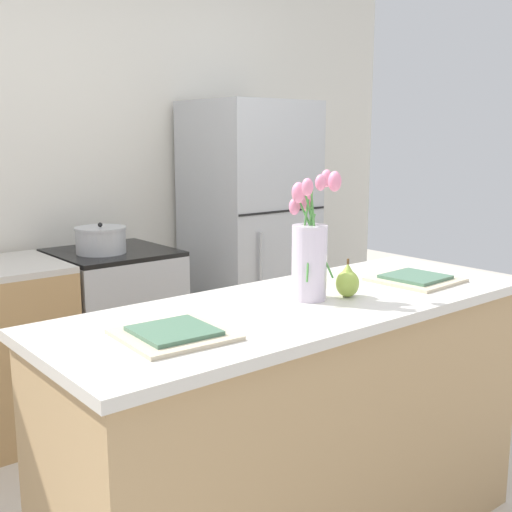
{
  "coord_description": "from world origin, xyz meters",
  "views": [
    {
      "loc": [
        -1.45,
        -1.53,
        1.5
      ],
      "look_at": [
        0.0,
        0.25,
        1.06
      ],
      "focal_mm": 45.0,
      "sensor_mm": 36.0,
      "label": 1
    }
  ],
  "objects_px": {
    "pear_figurine": "(347,282)",
    "cooking_pot": "(101,240)",
    "plate_setting_right": "(415,279)",
    "refrigerator": "(249,239)",
    "stove_range": "(115,329)",
    "flower_vase": "(310,250)",
    "plate_setting_left": "(174,333)"
  },
  "relations": [
    {
      "from": "stove_range",
      "to": "flower_vase",
      "type": "bearing_deg",
      "value": -92.18
    },
    {
      "from": "stove_range",
      "to": "pear_figurine",
      "type": "xyz_separation_m",
      "value": [
        0.06,
        -1.65,
        0.55
      ]
    },
    {
      "from": "flower_vase",
      "to": "pear_figurine",
      "type": "bearing_deg",
      "value": -26.14
    },
    {
      "from": "refrigerator",
      "to": "plate_setting_left",
      "type": "relative_size",
      "value": 5.57
    },
    {
      "from": "stove_range",
      "to": "cooking_pot",
      "type": "distance_m",
      "value": 0.52
    },
    {
      "from": "refrigerator",
      "to": "cooking_pot",
      "type": "height_order",
      "value": "refrigerator"
    },
    {
      "from": "refrigerator",
      "to": "plate_setting_left",
      "type": "xyz_separation_m",
      "value": [
        -1.59,
        -1.65,
        0.1
      ]
    },
    {
      "from": "pear_figurine",
      "to": "cooking_pot",
      "type": "relative_size",
      "value": 0.5
    },
    {
      "from": "stove_range",
      "to": "refrigerator",
      "type": "bearing_deg",
      "value": 0.04
    },
    {
      "from": "stove_range",
      "to": "refrigerator",
      "type": "xyz_separation_m",
      "value": [
        0.95,
        0.0,
        0.41
      ]
    },
    {
      "from": "plate_setting_right",
      "to": "flower_vase",
      "type": "bearing_deg",
      "value": 172.76
    },
    {
      "from": "pear_figurine",
      "to": "cooking_pot",
      "type": "distance_m",
      "value": 1.62
    },
    {
      "from": "plate_setting_right",
      "to": "pear_figurine",
      "type": "bearing_deg",
      "value": 179.56
    },
    {
      "from": "stove_range",
      "to": "cooking_pot",
      "type": "relative_size",
      "value": 3.31
    },
    {
      "from": "pear_figurine",
      "to": "plate_setting_right",
      "type": "height_order",
      "value": "pear_figurine"
    },
    {
      "from": "stove_range",
      "to": "flower_vase",
      "type": "xyz_separation_m",
      "value": [
        -0.06,
        -1.59,
        0.67
      ]
    },
    {
      "from": "refrigerator",
      "to": "cooking_pot",
      "type": "xyz_separation_m",
      "value": [
        -1.03,
        -0.04,
        0.1
      ]
    },
    {
      "from": "flower_vase",
      "to": "pear_figurine",
      "type": "height_order",
      "value": "flower_vase"
    },
    {
      "from": "refrigerator",
      "to": "flower_vase",
      "type": "distance_m",
      "value": 1.9
    },
    {
      "from": "plate_setting_left",
      "to": "cooking_pot",
      "type": "relative_size",
      "value": 1.14
    },
    {
      "from": "flower_vase",
      "to": "plate_setting_left",
      "type": "relative_size",
      "value": 1.44
    },
    {
      "from": "refrigerator",
      "to": "plate_setting_right",
      "type": "distance_m",
      "value": 1.73
    },
    {
      "from": "cooking_pot",
      "to": "plate_setting_left",
      "type": "bearing_deg",
      "value": -109.26
    },
    {
      "from": "refrigerator",
      "to": "pear_figurine",
      "type": "xyz_separation_m",
      "value": [
        -0.89,
        -1.65,
        0.15
      ]
    },
    {
      "from": "plate_setting_right",
      "to": "cooking_pot",
      "type": "bearing_deg",
      "value": 107.94
    },
    {
      "from": "refrigerator",
      "to": "plate_setting_left",
      "type": "bearing_deg",
      "value": -133.97
    },
    {
      "from": "stove_range",
      "to": "pear_figurine",
      "type": "relative_size",
      "value": 6.55
    },
    {
      "from": "pear_figurine",
      "to": "cooking_pot",
      "type": "height_order",
      "value": "pear_figurine"
    },
    {
      "from": "refrigerator",
      "to": "plate_setting_right",
      "type": "relative_size",
      "value": 5.57
    },
    {
      "from": "stove_range",
      "to": "cooking_pot",
      "type": "xyz_separation_m",
      "value": [
        -0.08,
        -0.03,
        0.51
      ]
    },
    {
      "from": "plate_setting_left",
      "to": "cooking_pot",
      "type": "xyz_separation_m",
      "value": [
        0.57,
        1.62,
        0.0
      ]
    },
    {
      "from": "flower_vase",
      "to": "cooking_pot",
      "type": "relative_size",
      "value": 1.64
    }
  ]
}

